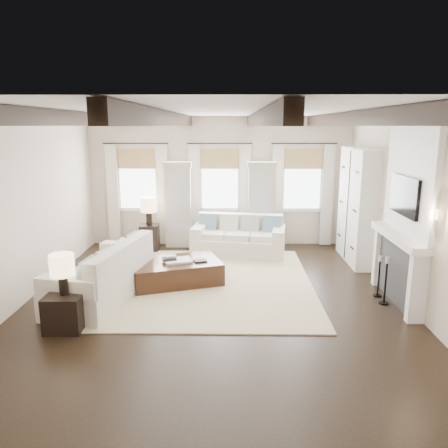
{
  "coord_description": "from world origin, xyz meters",
  "views": [
    {
      "loc": [
        0.27,
        -7.12,
        2.98
      ],
      "look_at": [
        0.15,
        0.94,
        1.15
      ],
      "focal_mm": 35.0,
      "sensor_mm": 36.0,
      "label": 1
    }
  ],
  "objects_px": {
    "ottoman": "(176,272)",
    "side_table_front": "(66,312)",
    "sofa_left": "(106,277)",
    "sofa_back": "(239,239)",
    "side_table_back": "(150,238)"
  },
  "relations": [
    {
      "from": "ottoman",
      "to": "side_table_front",
      "type": "xyz_separation_m",
      "value": [
        -1.4,
        -1.98,
        0.06
      ]
    },
    {
      "from": "side_table_front",
      "to": "sofa_back",
      "type": "bearing_deg",
      "value": 56.2
    },
    {
      "from": "ottoman",
      "to": "side_table_front",
      "type": "height_order",
      "value": "side_table_front"
    },
    {
      "from": "sofa_back",
      "to": "ottoman",
      "type": "relative_size",
      "value": 1.36
    },
    {
      "from": "side_table_back",
      "to": "sofa_back",
      "type": "bearing_deg",
      "value": -6.62
    },
    {
      "from": "side_table_front",
      "to": "ottoman",
      "type": "bearing_deg",
      "value": 54.75
    },
    {
      "from": "sofa_back",
      "to": "sofa_left",
      "type": "xyz_separation_m",
      "value": [
        -2.37,
        -2.77,
        0.03
      ]
    },
    {
      "from": "side_table_front",
      "to": "sofa_left",
      "type": "bearing_deg",
      "value": 77.09
    },
    {
      "from": "sofa_back",
      "to": "side_table_front",
      "type": "distance_m",
      "value": 4.75
    },
    {
      "from": "sofa_back",
      "to": "side_table_front",
      "type": "height_order",
      "value": "sofa_back"
    },
    {
      "from": "sofa_left",
      "to": "side_table_front",
      "type": "xyz_separation_m",
      "value": [
        -0.27,
        -1.18,
        -0.12
      ]
    },
    {
      "from": "sofa_back",
      "to": "side_table_back",
      "type": "height_order",
      "value": "sofa_back"
    },
    {
      "from": "sofa_left",
      "to": "side_table_back",
      "type": "height_order",
      "value": "sofa_left"
    },
    {
      "from": "side_table_back",
      "to": "ottoman",
      "type": "bearing_deg",
      "value": -67.7
    },
    {
      "from": "ottoman",
      "to": "side_table_front",
      "type": "bearing_deg",
      "value": -143.77
    }
  ]
}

